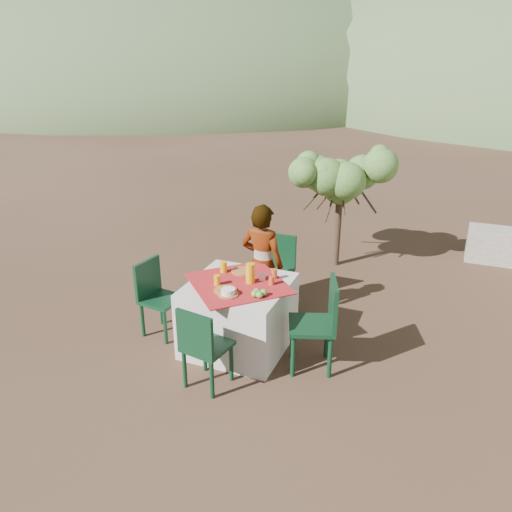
{
  "coord_description": "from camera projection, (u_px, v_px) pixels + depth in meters",
  "views": [
    {
      "loc": [
        2.01,
        -4.54,
        3.0
      ],
      "look_at": [
        0.09,
        0.17,
        0.92
      ],
      "focal_mm": 35.0,
      "sensor_mm": 36.0,
      "label": 1
    }
  ],
  "objects": [
    {
      "name": "glass_far",
      "position": [
        224.0,
        267.0,
        5.46
      ],
      "size": [
        0.08,
        0.08,
        0.12
      ],
      "primitive_type": "cylinder",
      "color": "orange",
      "rests_on": "table"
    },
    {
      "name": "napkin_holder",
      "position": [
        262.0,
        277.0,
        5.27
      ],
      "size": [
        0.07,
        0.06,
        0.08
      ],
      "primitive_type": "cube",
      "rotation": [
        0.0,
        0.0,
        0.38
      ],
      "color": "white",
      "rests_on": "table"
    },
    {
      "name": "shrub_tree",
      "position": [
        345.0,
        183.0,
        7.16
      ],
      "size": [
        1.36,
        1.33,
        1.6
      ],
      "color": "#442F22",
      "rests_on": "ground"
    },
    {
      "name": "ground",
      "position": [
        244.0,
        334.0,
        5.73
      ],
      "size": [
        160.0,
        160.0,
        0.0
      ],
      "primitive_type": "plane",
      "color": "#312116",
      "rests_on": "ground"
    },
    {
      "name": "hill_near_left",
      "position": [
        184.0,
        95.0,
        37.72
      ],
      "size": [
        40.0,
        40.0,
        16.0
      ],
      "primitive_type": "ellipsoid",
      "color": "#3D5630",
      "rests_on": "ground"
    },
    {
      "name": "jar_left",
      "position": [
        272.0,
        280.0,
        5.17
      ],
      "size": [
        0.06,
        0.06,
        0.09
      ],
      "primitive_type": "cylinder",
      "color": "#C04A22",
      "rests_on": "table"
    },
    {
      "name": "table",
      "position": [
        239.0,
        315.0,
        5.37
      ],
      "size": [
        1.3,
        1.3,
        0.76
      ],
      "color": "silver",
      "rests_on": "ground"
    },
    {
      "name": "plate_near",
      "position": [
        225.0,
        290.0,
        5.05
      ],
      "size": [
        0.24,
        0.24,
        0.01
      ],
      "primitive_type": "cylinder",
      "color": "brown",
      "rests_on": "table"
    },
    {
      "name": "white_bowl",
      "position": [
        228.0,
        291.0,
        4.95
      ],
      "size": [
        0.14,
        0.14,
        0.05
      ],
      "primitive_type": "cylinder",
      "color": "white",
      "rests_on": "bowl_plate"
    },
    {
      "name": "chair_near",
      "position": [
        202.0,
        345.0,
        4.64
      ],
      "size": [
        0.45,
        0.45,
        0.86
      ],
      "rotation": [
        0.0,
        0.0,
        2.98
      ],
      "color": "black",
      "rests_on": "ground"
    },
    {
      "name": "bowl_plate",
      "position": [
        228.0,
        294.0,
        4.97
      ],
      "size": [
        0.21,
        0.21,
        0.01
      ],
      "primitive_type": "cylinder",
      "color": "brown",
      "rests_on": "table"
    },
    {
      "name": "glass_near",
      "position": [
        217.0,
        280.0,
        5.16
      ],
      "size": [
        0.07,
        0.07,
        0.11
      ],
      "primitive_type": "cylinder",
      "color": "orange",
      "rests_on": "table"
    },
    {
      "name": "juice_pitcher",
      "position": [
        250.0,
        273.0,
        5.19
      ],
      "size": [
        0.1,
        0.1,
        0.21
      ],
      "primitive_type": "cylinder",
      "color": "orange",
      "rests_on": "table"
    },
    {
      "name": "chair_far",
      "position": [
        277.0,
        266.0,
        6.3
      ],
      "size": [
        0.41,
        0.41,
        0.89
      ],
      "rotation": [
        0.0,
        0.0,
        -0.0
      ],
      "color": "black",
      "rests_on": "ground"
    },
    {
      "name": "hill_far_center",
      "position": [
        408.0,
        83.0,
        51.67
      ],
      "size": [
        60.0,
        60.0,
        24.0
      ],
      "primitive_type": "ellipsoid",
      "color": "slate",
      "rests_on": "ground"
    },
    {
      "name": "person",
      "position": [
        262.0,
        264.0,
        5.79
      ],
      "size": [
        0.56,
        0.4,
        1.44
      ],
      "primitive_type": "imported",
      "rotation": [
        0.0,
        0.0,
        3.04
      ],
      "color": "#8C6651",
      "rests_on": "ground"
    },
    {
      "name": "chair_right",
      "position": [
        320.0,
        320.0,
        4.94
      ],
      "size": [
        0.57,
        0.57,
        0.97
      ],
      "rotation": [
        0.0,
        0.0,
        5.05
      ],
      "color": "black",
      "rests_on": "ground"
    },
    {
      "name": "fruit_cluster",
      "position": [
        259.0,
        293.0,
        4.92
      ],
      "size": [
        0.14,
        0.13,
        0.07
      ],
      "color": "#659B38",
      "rests_on": "table"
    },
    {
      "name": "plate_far",
      "position": [
        243.0,
        271.0,
        5.49
      ],
      "size": [
        0.25,
        0.25,
        0.01
      ],
      "primitive_type": "cylinder",
      "color": "brown",
      "rests_on": "table"
    },
    {
      "name": "chair_left",
      "position": [
        156.0,
        294.0,
        5.6
      ],
      "size": [
        0.45,
        0.45,
        0.87
      ],
      "rotation": [
        0.0,
        0.0,
        1.44
      ],
      "color": "black",
      "rests_on": "ground"
    },
    {
      "name": "jar_right",
      "position": [
        274.0,
        274.0,
        5.31
      ],
      "size": [
        0.06,
        0.06,
        0.1
      ],
      "primitive_type": "cylinder",
      "color": "#C04A22",
      "rests_on": "table"
    }
  ]
}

